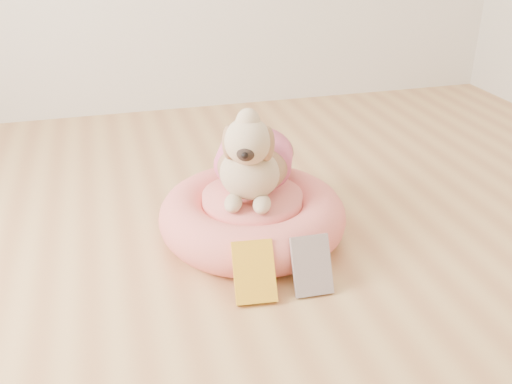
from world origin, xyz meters
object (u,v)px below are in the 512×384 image
object	(u,v)px
pet_bed	(252,216)
book_yellow	(254,272)
book_white	(312,265)
dog	(253,144)

from	to	relation	value
pet_bed	book_yellow	size ratio (longest dim) A/B	3.50
pet_bed	book_white	world-z (taller)	same
book_yellow	book_white	size ratio (longest dim) A/B	1.03
pet_bed	book_yellow	bearing A→B (deg)	-104.20
book_white	book_yellow	bearing A→B (deg)	175.85
pet_bed	dog	bearing A→B (deg)	72.30
pet_bed	book_white	size ratio (longest dim) A/B	3.61
book_yellow	book_white	bearing A→B (deg)	0.17
dog	book_yellow	size ratio (longest dim) A/B	2.50
book_white	pet_bed	bearing A→B (deg)	106.40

